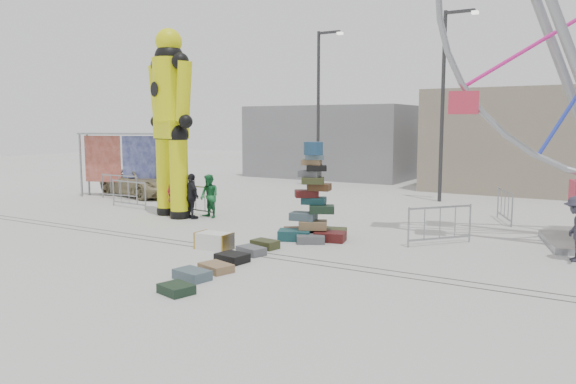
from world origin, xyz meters
The scene contains 27 objects.
ground centered at (0.00, 0.00, 0.00)m, with size 90.00×90.00×0.00m, color #9E9E99.
track_line_near centered at (0.00, 0.60, 0.00)m, with size 40.00×0.04×0.01m, color #47443F.
track_line_far centered at (0.00, 1.00, 0.00)m, with size 40.00×0.04×0.01m, color #47443F.
building_right centered at (7.00, 20.00, 2.50)m, with size 12.00×8.00×5.00m, color gray.
building_left centered at (-6.00, 22.00, 2.20)m, with size 10.00×8.00×4.40m, color gray.
lamp_post_right centered at (3.09, 13.00, 4.48)m, with size 1.41×0.25×8.00m.
lamp_post_left centered at (-3.91, 15.00, 4.48)m, with size 1.41×0.25×8.00m.
suitcase_tower centered at (2.08, 3.21, 0.79)m, with size 2.15×1.87×2.83m.
crash_test_dummy centered at (-4.16, 4.12, 3.61)m, with size 2.70×1.34×6.85m.
banner_scaffold centered at (-9.85, 7.00, 2.20)m, with size 4.06×1.83×2.92m.
steamer_trunk centered at (0.44, 0.69, 0.22)m, with size 0.95×0.55×0.44m, color silver.
row_case_0 centered at (1.57, 1.46, 0.11)m, with size 0.71×0.47×0.23m, color #353A1D.
row_case_1 centered at (1.67, 0.67, 0.10)m, with size 0.73×0.46×0.21m, color #55575C.
row_case_2 centered at (1.72, -0.22, 0.11)m, with size 0.71×0.58×0.22m, color black.
row_case_3 centered at (1.92, -1.11, 0.09)m, with size 0.75×0.53×0.19m, color olive.
row_case_4 centered at (1.89, -1.89, 0.11)m, with size 0.78×0.51×0.22m, color #445761.
row_case_5 centered at (2.28, -2.83, 0.10)m, with size 0.66×0.52×0.19m, color black.
barricade_dummy_a centered at (-9.43, 6.43, 0.55)m, with size 2.00×0.10×1.10m, color gray, non-canonical shape.
barricade_dummy_b centered at (-7.10, 4.79, 0.55)m, with size 2.00×0.10×1.10m, color gray, non-canonical shape.
barricade_dummy_c centered at (-3.72, 4.86, 0.55)m, with size 2.00×0.10×1.10m, color gray, non-canonical shape.
barricade_wheel_front centered at (5.47, 4.35, 0.55)m, with size 2.00×0.10×1.10m, color gray, non-canonical shape.
barricade_wheel_back centered at (6.34, 9.09, 0.55)m, with size 2.00×0.10×1.10m, color gray, non-canonical shape.
pedestrian_red centered at (-3.80, 3.92, 0.95)m, with size 0.69×0.46×1.90m, color maroon.
pedestrian_green centered at (-2.85, 4.58, 0.78)m, with size 0.75×0.59×1.55m, color #1A6933.
pedestrian_black centered at (-3.22, 4.08, 0.80)m, with size 0.94×0.39×1.61m, color black.
pedestrian_grey centered at (8.83, 4.19, 0.80)m, with size 1.04×0.60×1.61m, color #282734.
parked_suv centered at (-9.31, 7.75, 0.64)m, with size 2.12×4.61×1.28m, color #8C7E5A.
Camera 1 is at (9.72, -10.94, 3.35)m, focal length 35.00 mm.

